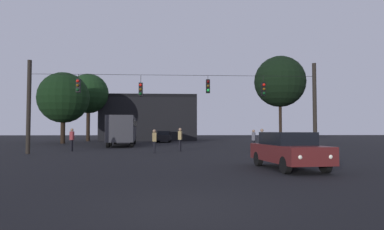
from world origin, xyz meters
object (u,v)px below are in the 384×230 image
Objects in this scene: tree_left_silhouette at (63,98)px; pedestrian_crossing_right at (180,138)px; car_near_right at (288,150)px; car_far_left at (164,136)px; pedestrian_near_bus at (262,139)px; pedestrian_crossing_center at (254,139)px; pedestrian_crossing_left at (154,140)px; tree_behind_building at (280,82)px; pedestrian_trailing at (72,138)px; city_bus at (123,128)px; tree_right_far at (89,94)px.

pedestrian_crossing_right is at bearing -49.38° from tree_left_silhouette.
car_near_right is 1.02× the size of car_far_left.
pedestrian_crossing_center is at bearing 96.37° from pedestrian_near_bus.
pedestrian_crossing_left is 0.97× the size of pedestrian_near_bus.
pedestrian_trailing is at bearing -146.46° from tree_behind_building.
car_far_left is at bearing 65.98° from city_bus.
pedestrian_crossing_left is at bearing -177.60° from pedestrian_near_bus.
car_far_left is 14.00m from tree_right_far.
tree_behind_building reaches higher than pedestrian_trailing.
pedestrian_crossing_right is at bearing -2.79° from pedestrian_trailing.
pedestrian_crossing_right is 21.91m from tree_left_silhouette.
pedestrian_trailing is at bearing 134.54° from car_near_right.
tree_left_silhouette is 8.86m from tree_right_far.
city_bus is 24.79m from car_near_right.
pedestrian_crossing_center is (11.51, -10.45, -0.93)m from city_bus.
tree_left_silhouette is 26.41m from tree_behind_building.
pedestrian_crossing_center is at bearing -69.36° from car_far_left.
car_far_left is at bearing -25.44° from tree_right_far.
tree_right_far reaches higher than pedestrian_crossing_right.
pedestrian_crossing_center is (7.52, 2.08, 0.00)m from pedestrian_crossing_left.
car_near_right is at bearing -79.42° from car_far_left.
city_bus is 10.15m from car_far_left.
tree_right_far is (-11.21, 27.13, 6.09)m from pedestrian_crossing_left.
tree_left_silhouette reaches higher than pedestrian_near_bus.
car_far_left is 0.42× the size of tree_behind_building.
pedestrian_crossing_right is at bearing -62.39° from tree_right_far.
pedestrian_near_bus is 18.32m from tree_behind_building.
pedestrian_crossing_right is at bearing -84.93° from car_far_left.
pedestrian_crossing_center is at bearing -2.01° from pedestrian_trailing.
pedestrian_near_bus is 27.24m from tree_left_silhouette.
pedestrian_crossing_left is 0.93× the size of pedestrian_crossing_right.
city_bus is 6.51× the size of pedestrian_near_bus.
pedestrian_near_bus is at bearing -70.45° from car_far_left.
tree_left_silhouette reaches higher than car_near_right.
tree_right_far is at bearing 156.68° from tree_behind_building.
pedestrian_near_bus is at bearing -17.43° from pedestrian_crossing_right.
tree_right_far reaches higher than pedestrian_trailing.
car_near_right is 2.70× the size of pedestrian_crossing_center.
city_bus is at bearing 113.96° from car_near_right.
car_far_left is at bearing 15.17° from tree_left_silhouette.
tree_right_far is at bearing 112.45° from pedestrian_crossing_left.
city_bus is at bearing -114.02° from car_far_left.
pedestrian_crossing_center is (7.41, -19.66, 0.14)m from car_far_left.
pedestrian_crossing_right is 6.15m from pedestrian_near_bus.
city_bus is at bearing 137.78° from pedestrian_crossing_center.
tree_behind_building is at bearing 33.54° from pedestrian_trailing.
pedestrian_crossing_center is 31.86m from tree_right_far.
pedestrian_near_bus is at bearing -54.77° from tree_right_far.
city_bus is 11.92m from pedestrian_crossing_right.
city_bus is 19.34m from tree_behind_building.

